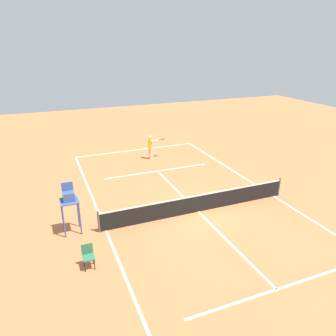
# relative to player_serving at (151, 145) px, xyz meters

# --- Properties ---
(ground_plane) EXTENTS (60.00, 60.00, 0.00)m
(ground_plane) POSITION_rel_player_serving_xyz_m (0.41, 8.56, -1.07)
(ground_plane) COLOR #C66B3D
(court_lines) EXTENTS (9.67, 22.12, 0.01)m
(court_lines) POSITION_rel_player_serving_xyz_m (0.41, 8.56, -1.07)
(court_lines) COLOR white
(court_lines) RESTS_ON ground
(tennis_net) EXTENTS (10.27, 0.10, 1.07)m
(tennis_net) POSITION_rel_player_serving_xyz_m (0.41, 8.56, -0.58)
(tennis_net) COLOR #4C4C51
(tennis_net) RESTS_ON ground
(player_serving) EXTENTS (1.34, 0.45, 1.79)m
(player_serving) POSITION_rel_player_serving_xyz_m (0.00, 0.00, 0.00)
(player_serving) COLOR beige
(player_serving) RESTS_ON ground
(tennis_ball) EXTENTS (0.07, 0.07, 0.07)m
(tennis_ball) POSITION_rel_player_serving_xyz_m (0.17, 1.73, -1.04)
(tennis_ball) COLOR #CCE033
(tennis_ball) RESTS_ON ground
(umpire_chair) EXTENTS (0.80, 0.80, 2.41)m
(umpire_chair) POSITION_rel_player_serving_xyz_m (6.63, 8.05, 0.53)
(umpire_chair) COLOR #38518C
(umpire_chair) RESTS_ON ground
(courtside_chair_near) EXTENTS (0.44, 0.46, 0.95)m
(courtside_chair_near) POSITION_rel_player_serving_xyz_m (6.33, 10.86, -0.54)
(courtside_chair_near) COLOR #262626
(courtside_chair_near) RESTS_ON ground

